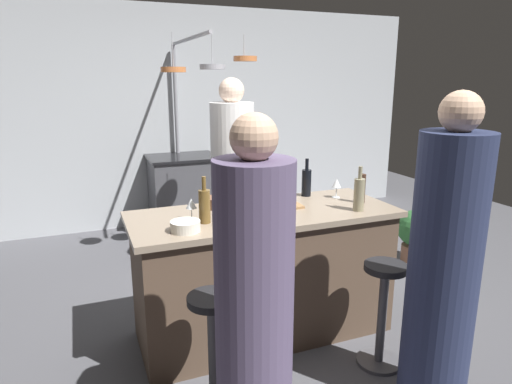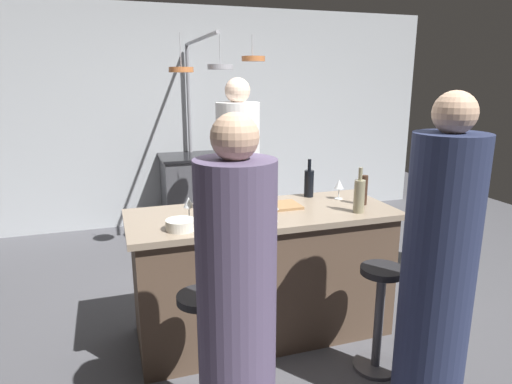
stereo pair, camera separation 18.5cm
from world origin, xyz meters
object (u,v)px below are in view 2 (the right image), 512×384
at_px(cutting_board, 277,206).
at_px(wine_bottle_white, 359,195).
at_px(stove_range, 196,192).
at_px(potted_plant, 426,235).
at_px(chef, 238,188).
at_px(bar_stool_right, 379,314).
at_px(wine_bottle_amber, 201,204).
at_px(guest_left, 237,315).
at_px(pepper_mill, 364,190).
at_px(wine_glass_near_right_guest, 339,185).
at_px(wine_bottle_dark, 309,183).
at_px(bar_stool_left, 203,346).
at_px(wine_glass_by_chef, 273,206).
at_px(mixing_bowl_ceramic, 181,225).
at_px(mixing_bowl_wooden, 218,202).
at_px(guest_right, 437,275).
at_px(wine_glass_near_left_guest, 189,203).

relative_size(cutting_board, wine_bottle_white, 1.05).
distance_m(stove_range, potted_plant, 2.62).
xyz_separation_m(chef, bar_stool_right, (0.43, -1.60, -0.45)).
bearing_deg(bar_stool_right, wine_bottle_amber, 151.07).
distance_m(guest_left, pepper_mill, 1.56).
bearing_deg(wine_bottle_white, potted_plant, 33.60).
distance_m(pepper_mill, wine_bottle_amber, 1.17).
relative_size(guest_left, cutting_board, 5.13).
bearing_deg(wine_glass_near_right_guest, wine_bottle_dark, 143.69).
relative_size(cutting_board, wine_bottle_amber, 1.09).
xyz_separation_m(bar_stool_left, cutting_board, (0.68, 0.69, 0.53)).
bearing_deg(bar_stool_left, wine_bottle_amber, 77.45).
relative_size(bar_stool_right, cutting_board, 2.12).
relative_size(bar_stool_right, wine_glass_by_chef, 4.66).
relative_size(pepper_mill, mixing_bowl_ceramic, 1.20).
bearing_deg(wine_glass_near_right_guest, wine_glass_by_chef, -151.26).
bearing_deg(mixing_bowl_wooden, mixing_bowl_ceramic, -128.73).
relative_size(bar_stool_right, potted_plant, 1.31).
bearing_deg(cutting_board, stove_range, 93.00).
bearing_deg(guest_right, cutting_board, 113.21).
distance_m(cutting_board, wine_glass_by_chef, 0.34).
xyz_separation_m(stove_range, wine_bottle_dark, (0.46, -2.18, 0.56)).
bearing_deg(wine_bottle_dark, bar_stool_left, -138.83).
xyz_separation_m(guest_right, pepper_mill, (0.14, 0.96, 0.21)).
bearing_deg(potted_plant, chef, 169.41).
bearing_deg(wine_bottle_amber, guest_left, -92.43).
distance_m(guest_right, mixing_bowl_ceramic, 1.44).
xyz_separation_m(wine_bottle_amber, wine_glass_near_right_guest, (1.07, 0.21, -0.01)).
distance_m(chef, wine_bottle_dark, 0.81).
bearing_deg(potted_plant, mixing_bowl_wooden, -168.51).
height_order(guest_right, guest_left, guest_right).
bearing_deg(bar_stool_right, wine_bottle_white, 81.23).
height_order(bar_stool_left, mixing_bowl_wooden, mixing_bowl_wooden).
xyz_separation_m(stove_range, bar_stool_left, (-0.55, -3.07, -0.07)).
bearing_deg(stove_range, wine_bottle_white, -77.33).
relative_size(potted_plant, wine_glass_by_chef, 3.56).
bearing_deg(wine_glass_by_chef, guest_left, -120.44).
bearing_deg(cutting_board, mixing_bowl_wooden, 160.35).
distance_m(wine_bottle_amber, wine_glass_near_right_guest, 1.10).
bearing_deg(wine_glass_by_chef, pepper_mill, 12.76).
relative_size(bar_stool_left, mixing_bowl_ceramic, 3.87).
relative_size(bar_stool_right, mixing_bowl_wooden, 3.90).
bearing_deg(potted_plant, pepper_mill, -148.85).
height_order(bar_stool_left, guest_left, guest_left).
xyz_separation_m(potted_plant, wine_bottle_white, (-1.29, -0.86, 0.72)).
xyz_separation_m(stove_range, mixing_bowl_wooden, (-0.26, -2.24, 0.49)).
height_order(pepper_mill, wine_bottle_amber, wine_bottle_amber).
bearing_deg(wine_glass_near_left_guest, chef, 58.30).
distance_m(bar_stool_left, wine_glass_near_right_guest, 1.54).
bearing_deg(mixing_bowl_ceramic, bar_stool_right, -20.61).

